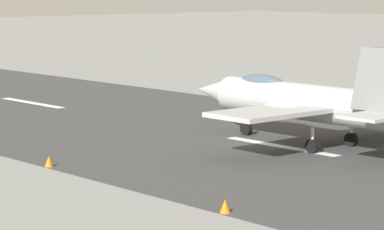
{
  "coord_description": "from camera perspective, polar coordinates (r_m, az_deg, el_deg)",
  "views": [
    {
      "loc": [
        -34.61,
        37.11,
        8.75
      ],
      "look_at": [
        0.98,
        5.79,
        2.2
      ],
      "focal_mm": 87.6,
      "sensor_mm": 36.0,
      "label": 1
    }
  ],
  "objects": [
    {
      "name": "marker_cone_mid",
      "position": [
        46.12,
        -8.71,
        -2.81
      ],
      "size": [
        0.44,
        0.44,
        0.55
      ],
      "primitive_type": "cone",
      "color": "orange",
      "rests_on": "ground"
    },
    {
      "name": "marker_cone_near",
      "position": [
        36.43,
        2.03,
        -5.59
      ],
      "size": [
        0.44,
        0.44,
        0.55
      ],
      "primitive_type": "cone",
      "color": "orange",
      "rests_on": "ground"
    },
    {
      "name": "crew_person",
      "position": [
        67.46,
        2.63,
        1.1
      ],
      "size": [
        0.43,
        0.65,
        1.63
      ],
      "color": "#1E2338",
      "rests_on": "ground"
    },
    {
      "name": "runway_strip",
      "position": [
        51.48,
        5.58,
        -1.95
      ],
      "size": [
        240.0,
        26.0,
        0.02
      ],
      "color": "#383939",
      "rests_on": "ground"
    },
    {
      "name": "ground_plane",
      "position": [
        51.49,
        5.57,
        -1.95
      ],
      "size": [
        400.0,
        400.0,
        0.0
      ],
      "primitive_type": "plane",
      "color": "gray"
    },
    {
      "name": "fighter_jet",
      "position": [
        51.81,
        6.97,
        0.85
      ],
      "size": [
        16.58,
        14.33,
        5.68
      ],
      "color": "#A3A4A3",
      "rests_on": "ground"
    }
  ]
}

